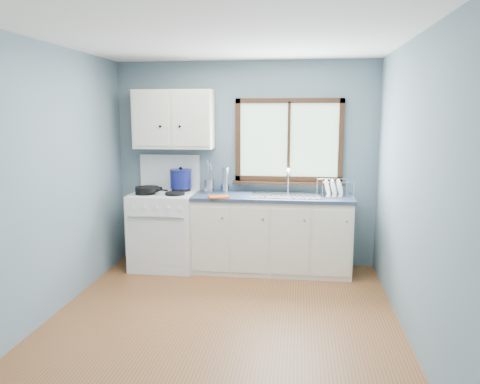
# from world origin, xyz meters

# --- Properties ---
(floor) EXTENTS (3.20, 3.60, 0.02)m
(floor) POSITION_xyz_m (0.00, 0.00, -0.01)
(floor) COLOR brown
(floor) RESTS_ON ground
(ceiling) EXTENTS (3.20, 3.60, 0.02)m
(ceiling) POSITION_xyz_m (0.00, 0.00, 2.51)
(ceiling) COLOR white
(ceiling) RESTS_ON wall_back
(wall_back) EXTENTS (3.20, 0.02, 2.50)m
(wall_back) POSITION_xyz_m (0.00, 1.81, 1.25)
(wall_back) COLOR slate
(wall_back) RESTS_ON ground
(wall_front) EXTENTS (3.20, 0.02, 2.50)m
(wall_front) POSITION_xyz_m (0.00, -1.81, 1.25)
(wall_front) COLOR slate
(wall_front) RESTS_ON ground
(wall_left) EXTENTS (0.02, 3.60, 2.50)m
(wall_left) POSITION_xyz_m (-1.61, 0.00, 1.25)
(wall_left) COLOR slate
(wall_left) RESTS_ON ground
(wall_right) EXTENTS (0.02, 3.60, 2.50)m
(wall_right) POSITION_xyz_m (1.61, 0.00, 1.25)
(wall_right) COLOR slate
(wall_right) RESTS_ON ground
(gas_range) EXTENTS (0.76, 0.69, 1.36)m
(gas_range) POSITION_xyz_m (-0.95, 1.47, 0.49)
(gas_range) COLOR white
(gas_range) RESTS_ON floor
(base_cabinets) EXTENTS (1.85, 0.60, 0.88)m
(base_cabinets) POSITION_xyz_m (0.36, 1.49, 0.41)
(base_cabinets) COLOR silver
(base_cabinets) RESTS_ON floor
(countertop) EXTENTS (1.89, 0.64, 0.04)m
(countertop) POSITION_xyz_m (0.36, 1.49, 0.90)
(countertop) COLOR #253147
(countertop) RESTS_ON base_cabinets
(sink) EXTENTS (0.84, 0.46, 0.44)m
(sink) POSITION_xyz_m (0.54, 1.49, 0.86)
(sink) COLOR silver
(sink) RESTS_ON countertop
(window) EXTENTS (1.36, 0.10, 1.03)m
(window) POSITION_xyz_m (0.54, 1.77, 1.48)
(window) COLOR #9EC6A8
(window) RESTS_ON wall_back
(upper_cabinets) EXTENTS (0.95, 0.35, 0.70)m
(upper_cabinets) POSITION_xyz_m (-0.85, 1.63, 1.80)
(upper_cabinets) COLOR silver
(upper_cabinets) RESTS_ON wall_back
(skillet) EXTENTS (0.44, 0.33, 0.06)m
(skillet) POSITION_xyz_m (-1.11, 1.33, 0.99)
(skillet) COLOR black
(skillet) RESTS_ON gas_range
(stockpot) EXTENTS (0.29, 0.29, 0.26)m
(stockpot) POSITION_xyz_m (-0.78, 1.63, 1.08)
(stockpot) COLOR navy
(stockpot) RESTS_ON gas_range
(utensil_crock) EXTENTS (0.15, 0.15, 0.39)m
(utensil_crock) POSITION_xyz_m (-0.42, 1.62, 1.00)
(utensil_crock) COLOR silver
(utensil_crock) RESTS_ON countertop
(thermos) EXTENTS (0.09, 0.09, 0.31)m
(thermos) POSITION_xyz_m (-0.22, 1.61, 1.07)
(thermos) COLOR silver
(thermos) RESTS_ON countertop
(soap_bottle) EXTENTS (0.11, 0.11, 0.25)m
(soap_bottle) POSITION_xyz_m (-0.26, 1.73, 1.04)
(soap_bottle) COLOR #1130B4
(soap_bottle) RESTS_ON countertop
(dish_towel) EXTENTS (0.27, 0.23, 0.02)m
(dish_towel) POSITION_xyz_m (-0.24, 1.25, 0.93)
(dish_towel) COLOR #CB4810
(dish_towel) RESTS_ON countertop
(dish_rack) EXTENTS (0.43, 0.36, 0.20)m
(dish_rack) POSITION_xyz_m (1.08, 1.53, 0.97)
(dish_rack) COLOR silver
(dish_rack) RESTS_ON countertop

